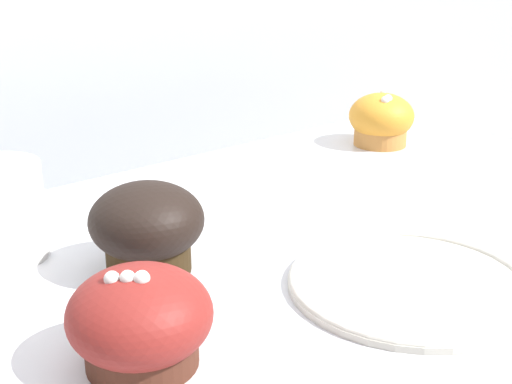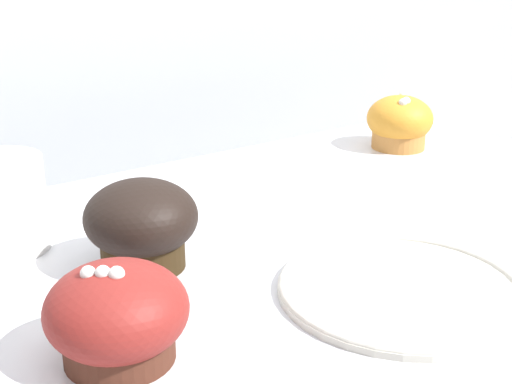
% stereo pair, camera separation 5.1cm
% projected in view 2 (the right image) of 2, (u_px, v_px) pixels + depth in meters
% --- Properties ---
extents(wall_back, '(3.20, 0.10, 1.80)m').
position_uv_depth(wall_back, '(66.00, 115.00, 1.15)').
color(wall_back, '#B2B7BC').
rests_on(wall_back, ground).
extents(muffin_front_center, '(0.10, 0.10, 0.08)m').
position_uv_depth(muffin_front_center, '(117.00, 316.00, 0.51)').
color(muffin_front_center, '#4C2519').
rests_on(muffin_front_center, display_counter).
extents(muffin_back_left, '(0.10, 0.10, 0.08)m').
position_uv_depth(muffin_back_left, '(141.00, 224.00, 0.65)').
color(muffin_back_left, '#2F2110').
rests_on(muffin_back_left, display_counter).
extents(muffin_back_right, '(0.09, 0.09, 0.08)m').
position_uv_depth(muffin_back_right, '(400.00, 123.00, 1.01)').
color(muffin_back_right, '#C6803C').
rests_on(muffin_back_right, display_counter).
extents(serving_plate, '(0.21, 0.21, 0.01)m').
position_uv_depth(serving_plate, '(401.00, 288.00, 0.61)').
color(serving_plate, beige).
rests_on(serving_plate, display_counter).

